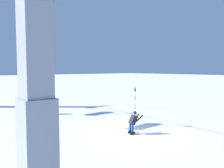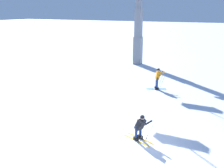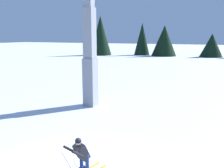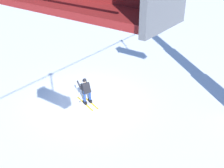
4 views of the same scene
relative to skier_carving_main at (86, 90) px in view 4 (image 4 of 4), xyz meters
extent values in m
plane|color=white|center=(-0.22, -0.23, -0.78)|extent=(260.00, 260.00, 0.00)
cube|color=yellow|center=(0.19, 0.06, -0.77)|extent=(0.67, 1.63, 0.01)
cube|color=black|center=(0.19, 0.06, -0.68)|extent=(0.20, 0.30, 0.16)
cylinder|color=navy|center=(0.19, 0.06, -0.30)|extent=(0.13, 0.13, 0.61)
cube|color=yellow|center=(-0.11, 0.17, -0.77)|extent=(0.67, 1.63, 0.01)
cube|color=black|center=(-0.11, 0.17, -0.68)|extent=(0.20, 0.30, 0.16)
cylinder|color=navy|center=(-0.11, 0.17, -0.30)|extent=(0.13, 0.13, 0.61)
cube|color=black|center=(0.00, 0.01, 0.09)|extent=(0.56, 0.58, 0.62)
sphere|color=beige|center=(-0.04, -0.10, 0.47)|extent=(0.20, 0.20, 0.20)
sphere|color=black|center=(-0.04, -0.10, 0.50)|extent=(0.22, 0.22, 0.22)
cylinder|color=black|center=(0.11, -0.37, 0.20)|extent=(0.24, 0.46, 0.40)
cylinder|color=gray|center=(0.15, -0.40, -0.36)|extent=(0.07, 0.47, 1.04)
cylinder|color=black|center=(0.25, -0.26, -0.73)|extent=(0.07, 0.07, 0.01)
cylinder|color=black|center=(-0.32, -0.21, 0.20)|extent=(0.24, 0.46, 0.40)
cylinder|color=gray|center=(-0.37, -0.21, -0.36)|extent=(0.28, 0.40, 1.04)
cylinder|color=black|center=(-0.36, -0.03, -0.73)|extent=(0.07, 0.07, 0.01)
cube|color=maroon|center=(8.39, 7.31, 6.97)|extent=(0.45, 2.07, 0.06)
camera|label=1|loc=(-8.97, 9.27, 3.15)|focal=34.73mm
camera|label=2|loc=(-11.59, -4.25, 5.54)|focal=43.35mm
camera|label=3|loc=(3.97, -6.16, 3.89)|focal=37.77mm
camera|label=4|loc=(10.17, 9.22, 7.54)|focal=46.87mm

